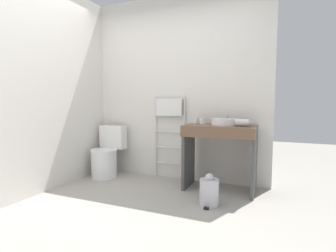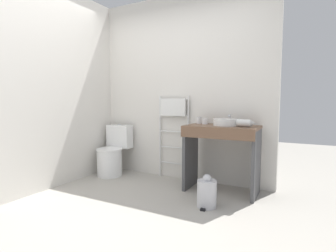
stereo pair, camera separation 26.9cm
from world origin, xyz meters
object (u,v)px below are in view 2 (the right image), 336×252
object	(u,v)px
cup_near_wall	(199,120)
hair_dryer	(245,123)
sink_basin	(226,122)
trash_bin	(207,193)
toilet	(113,154)
cup_near_edge	(205,121)
towel_radiator	(173,118)

from	to	relation	value
cup_near_wall	hair_dryer	distance (m)	0.67
sink_basin	trash_bin	distance (m)	0.93
toilet	cup_near_edge	size ratio (longest dim) A/B	9.43
towel_radiator	cup_near_wall	world-z (taller)	towel_radiator
toilet	hair_dryer	bearing A→B (deg)	-0.18
cup_near_wall	hair_dryer	bearing A→B (deg)	-15.89
sink_basin	cup_near_edge	bearing A→B (deg)	169.25
cup_near_wall	cup_near_edge	xyz separation A→B (m)	(0.11, -0.07, -0.00)
toilet	trash_bin	world-z (taller)	toilet
cup_near_edge	cup_near_wall	bearing A→B (deg)	149.33
cup_near_edge	hair_dryer	xyz separation A→B (m)	(0.53, -0.12, 0.00)
cup_near_edge	trash_bin	distance (m)	0.99
cup_near_wall	cup_near_edge	distance (m)	0.13
towel_radiator	trash_bin	xyz separation A→B (m)	(0.80, -0.79, -0.74)
cup_near_edge	trash_bin	bearing A→B (deg)	-67.94
sink_basin	trash_bin	size ratio (longest dim) A/B	0.91
toilet	sink_basin	bearing A→B (deg)	1.79
cup_near_wall	toilet	bearing A→B (deg)	-172.50
cup_near_edge	hair_dryer	world-z (taller)	hair_dryer
towel_radiator	sink_basin	size ratio (longest dim) A/B	3.74
towel_radiator	cup_near_wall	bearing A→B (deg)	-11.75
toilet	towel_radiator	world-z (taller)	towel_radiator
cup_near_wall	hair_dryer	size ratio (longest dim) A/B	0.41
toilet	towel_radiator	size ratio (longest dim) A/B	0.63
toilet	cup_near_wall	xyz separation A→B (m)	(1.35, 0.18, 0.56)
toilet	sink_basin	xyz separation A→B (m)	(1.76, 0.06, 0.56)
toilet	cup_near_edge	world-z (taller)	cup_near_edge
hair_dryer	trash_bin	size ratio (longest dim) A/B	0.60
sink_basin	cup_near_edge	size ratio (longest dim) A/B	3.97
towel_radiator	trash_bin	bearing A→B (deg)	-44.47
trash_bin	toilet	bearing A→B (deg)	163.20
cup_near_edge	sink_basin	bearing A→B (deg)	-10.75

